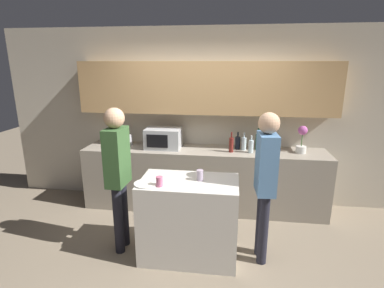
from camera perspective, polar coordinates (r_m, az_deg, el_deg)
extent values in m
plane|color=#7F705B|center=(3.62, -0.20, -21.80)|extent=(14.00, 14.00, 0.00)
cube|color=beige|center=(4.69, 2.73, 5.05)|extent=(6.40, 0.08, 2.70)
cube|color=tan|center=(4.43, 2.57, 10.64)|extent=(3.74, 0.32, 0.75)
cube|color=gray|center=(4.60, 2.20, -6.63)|extent=(3.60, 0.62, 0.93)
cube|color=beige|center=(3.50, -0.57, -14.08)|extent=(1.08, 0.62, 0.93)
cube|color=#B7BABC|center=(4.52, -5.45, 1.13)|extent=(0.52, 0.38, 0.30)
cube|color=black|center=(4.35, -6.66, 0.53)|extent=(0.31, 0.01, 0.19)
cube|color=silver|center=(4.72, -13.12, 0.66)|extent=(0.26, 0.16, 0.18)
cube|color=black|center=(4.72, -13.76, 1.76)|extent=(0.02, 0.11, 0.01)
cube|color=black|center=(4.68, -12.62, 1.73)|extent=(0.02, 0.11, 0.01)
cylinder|color=silver|center=(4.54, 20.03, -0.99)|extent=(0.14, 0.14, 0.10)
cylinder|color=#38662D|center=(4.51, 20.19, 0.72)|extent=(0.01, 0.01, 0.18)
sphere|color=#B25199|center=(4.47, 20.36, 2.46)|extent=(0.13, 0.13, 0.13)
cylinder|color=maroon|center=(4.33, 7.48, -0.18)|extent=(0.06, 0.06, 0.21)
cylinder|color=maroon|center=(4.29, 7.55, 1.70)|extent=(0.02, 0.02, 0.08)
cylinder|color=black|center=(4.50, 8.69, 0.21)|extent=(0.08, 0.08, 0.19)
cylinder|color=black|center=(4.47, 8.76, 1.81)|extent=(0.03, 0.03, 0.07)
cylinder|color=silver|center=(4.46, 9.85, 0.05)|extent=(0.07, 0.07, 0.19)
cylinder|color=silver|center=(4.43, 9.92, 1.68)|extent=(0.02, 0.02, 0.07)
cylinder|color=silver|center=(4.35, 11.16, -0.46)|extent=(0.07, 0.07, 0.18)
cylinder|color=silver|center=(4.32, 11.25, 1.16)|extent=(0.02, 0.02, 0.07)
cylinder|color=#194723|center=(4.51, 12.45, 0.36)|extent=(0.08, 0.08, 0.23)
cylinder|color=#194723|center=(4.47, 12.57, 2.36)|extent=(0.03, 0.03, 0.09)
cylinder|color=white|center=(3.24, -8.73, -7.49)|extent=(0.26, 0.26, 0.01)
cylinder|color=#A795AB|center=(3.29, 1.51, -5.96)|extent=(0.07, 0.07, 0.12)
cylinder|color=#BC5D80|center=(3.16, -6.24, -7.12)|extent=(0.07, 0.07, 0.11)
cylinder|color=black|center=(3.81, -12.89, -12.77)|extent=(0.11, 0.11, 0.83)
cylinder|color=black|center=(3.68, -13.86, -13.89)|extent=(0.11, 0.11, 0.83)
cube|color=#32552B|center=(3.46, -14.12, -2.39)|extent=(0.20, 0.35, 0.66)
sphere|color=tan|center=(3.35, -14.60, 4.82)|extent=(0.23, 0.23, 0.23)
cylinder|color=black|center=(3.50, 13.40, -15.58)|extent=(0.11, 0.11, 0.82)
cylinder|color=black|center=(3.64, 12.99, -14.30)|extent=(0.11, 0.11, 0.82)
cube|color=#517BA6|center=(3.27, 13.97, -3.66)|extent=(0.21, 0.35, 0.65)
sphere|color=tan|center=(3.15, 14.48, 3.87)|extent=(0.22, 0.22, 0.22)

